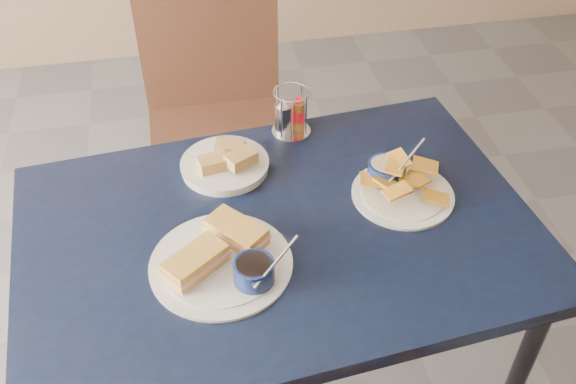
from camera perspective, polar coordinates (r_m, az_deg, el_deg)
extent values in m
cube|color=black|center=(1.54, -0.81, -3.63)|extent=(1.28, 0.92, 0.04)
cylinder|color=black|center=(2.05, -17.21, -6.62)|extent=(0.04, 0.04, 0.71)
cylinder|color=black|center=(2.15, 11.64, -2.67)|extent=(0.04, 0.04, 0.71)
cube|color=#321A10|center=(2.25, -5.99, 4.88)|extent=(0.48, 0.46, 0.05)
cylinder|color=#321A10|center=(2.27, -9.85, -3.63)|extent=(0.04, 0.04, 0.47)
cylinder|color=#321A10|center=(2.29, -0.21, -2.34)|extent=(0.04, 0.04, 0.47)
cylinder|color=#321A10|center=(2.54, -10.39, 2.08)|extent=(0.04, 0.04, 0.47)
cylinder|color=#321A10|center=(2.56, -1.78, 3.18)|extent=(0.04, 0.04, 0.47)
cube|color=#321A10|center=(2.28, -7.10, 13.43)|extent=(0.48, 0.05, 0.50)
cylinder|color=white|center=(1.44, -5.97, -6.37)|extent=(0.32, 0.32, 0.01)
cylinder|color=white|center=(1.44, -5.98, -6.22)|extent=(0.26, 0.26, 0.00)
cube|color=gold|center=(1.41, -8.22, -6.15)|extent=(0.15, 0.14, 0.04)
cube|color=#D88F84|center=(1.42, -8.20, -6.27)|extent=(0.16, 0.15, 0.01)
cube|color=gold|center=(1.47, -4.60, -3.51)|extent=(0.14, 0.15, 0.04)
cube|color=#D88F84|center=(1.47, -4.59, -3.64)|extent=(0.15, 0.16, 0.01)
cylinder|color=#0A1337|center=(1.38, -3.04, -7.07)|extent=(0.09, 0.09, 0.05)
cylinder|color=black|center=(1.37, -3.07, -6.63)|extent=(0.08, 0.08, 0.01)
cylinder|color=silver|center=(1.34, -1.06, -6.21)|extent=(0.11, 0.07, 0.08)
cylinder|color=white|center=(1.63, 10.15, -0.20)|extent=(0.26, 0.26, 0.01)
cylinder|color=white|center=(1.62, 10.17, -0.06)|extent=(0.21, 0.21, 0.00)
cube|color=gold|center=(1.64, 9.47, 0.74)|extent=(0.06, 0.08, 0.03)
cube|color=gold|center=(1.66, 9.50, 1.44)|extent=(0.07, 0.08, 0.02)
cube|color=gold|center=(1.60, 12.98, -0.64)|extent=(0.08, 0.06, 0.02)
cube|color=gold|center=(1.62, 7.50, 0.89)|extent=(0.07, 0.06, 0.02)
cube|color=gold|center=(1.60, 8.76, 0.54)|extent=(0.08, 0.08, 0.03)
cube|color=gold|center=(1.61, 11.37, 0.69)|extent=(0.08, 0.07, 0.03)
cube|color=gold|center=(1.62, 11.13, 1.04)|extent=(0.08, 0.08, 0.01)
cube|color=gold|center=(1.65, 12.08, 2.11)|extent=(0.08, 0.07, 0.02)
cube|color=gold|center=(1.56, 9.64, -0.11)|extent=(0.07, 0.06, 0.02)
cube|color=gold|center=(1.65, 9.80, 2.71)|extent=(0.06, 0.07, 0.02)
cube|color=gold|center=(1.62, 9.49, 2.17)|extent=(0.07, 0.08, 0.01)
cylinder|color=#0A1337|center=(1.64, 8.62, 1.86)|extent=(0.09, 0.09, 0.05)
cylinder|color=beige|center=(1.63, 8.68, 2.30)|extent=(0.08, 0.08, 0.01)
cylinder|color=silver|center=(1.61, 10.51, 2.79)|extent=(0.11, 0.07, 0.08)
cylinder|color=white|center=(1.69, -5.63, 2.30)|extent=(0.23, 0.23, 0.02)
cylinder|color=white|center=(1.68, -5.65, 2.58)|extent=(0.19, 0.19, 0.00)
cube|color=tan|center=(1.65, -6.64, 2.53)|extent=(0.08, 0.06, 0.03)
cube|color=tan|center=(1.69, -5.16, 3.95)|extent=(0.09, 0.07, 0.03)
cube|color=tan|center=(1.64, -4.21, 2.95)|extent=(0.09, 0.08, 0.03)
cylinder|color=silver|center=(1.81, 0.28, 5.45)|extent=(0.11, 0.11, 0.01)
cylinder|color=silver|center=(1.81, 1.13, 7.94)|extent=(0.00, 0.00, 0.13)
cylinder|color=silver|center=(1.80, -1.00, 7.70)|extent=(0.01, 0.00, 0.13)
cylinder|color=silver|center=(1.74, -0.59, 6.49)|extent=(0.01, 0.00, 0.13)
cylinder|color=silver|center=(1.75, 1.60, 6.74)|extent=(0.00, 0.00, 0.13)
torus|color=silver|center=(1.74, 0.29, 8.86)|extent=(0.10, 0.10, 0.00)
cylinder|color=silver|center=(1.78, -0.42, 6.55)|extent=(0.05, 0.05, 0.08)
cone|color=silver|center=(1.75, -0.43, 7.99)|extent=(0.04, 0.04, 0.02)
cylinder|color=brown|center=(1.80, 0.94, 6.80)|extent=(0.03, 0.03, 0.08)
cylinder|color=#B10A11|center=(1.80, 0.94, 6.80)|extent=(0.03, 0.03, 0.03)
cylinder|color=#B10A11|center=(1.77, 0.96, 8.17)|extent=(0.02, 0.02, 0.02)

